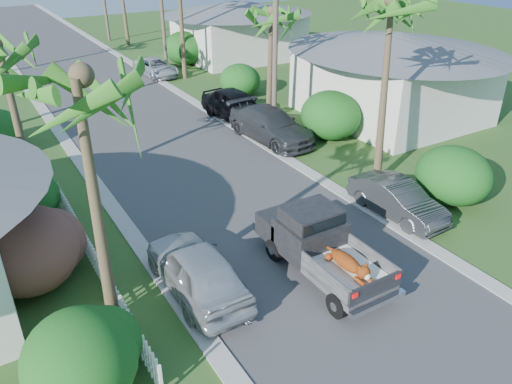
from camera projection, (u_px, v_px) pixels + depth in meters
ground at (356, 308)px, 14.57m from camera, size 120.00×120.00×0.00m
road at (106, 94)px, 33.47m from camera, size 8.00×100.00×0.02m
curb_left at (39, 104)px, 31.48m from camera, size 0.60×100.00×0.06m
curb_right at (166, 85)px, 35.43m from camera, size 0.60×100.00×0.06m
pickup_truck at (316, 241)px, 15.87m from camera, size 1.98×5.12×2.06m
parked_car_rn at (397, 200)px, 18.99m from camera, size 1.53×4.17×1.36m
parked_car_rm at (271, 125)px, 25.85m from camera, size 2.73×5.71×1.61m
parked_car_rf at (236, 105)px, 28.63m from camera, size 2.59×5.22×1.71m
parked_car_rd at (156, 67)px, 37.44m from camera, size 2.38×4.64×1.25m
parked_car_ln at (197, 270)px, 14.89m from camera, size 1.92×4.67×1.59m
palm_l_a at (74, 79)px, 10.76m from camera, size 4.40×4.40×8.20m
palm_r_a at (395, 1)px, 18.54m from camera, size 4.40×4.40×8.70m
palm_r_b at (271, 12)px, 26.17m from camera, size 4.40×4.40×7.20m
shrub_l_a at (80, 360)px, 11.37m from camera, size 2.60×2.86×2.20m
shrub_l_b at (27, 250)px, 14.92m from camera, size 3.00×3.30×2.60m
shrub_l_c at (22, 200)px, 18.27m from camera, size 2.40×2.64×2.00m
shrub_r_a at (454, 175)px, 19.79m from camera, size 2.80×3.08×2.30m
shrub_r_b at (331, 115)px, 25.88m from camera, size 3.00×3.30×2.50m
shrub_r_c at (240, 80)px, 32.64m from camera, size 2.60×2.86×2.10m
shrub_r_d at (184, 48)px, 40.32m from camera, size 3.20×3.52×2.60m
picket_fence at (96, 262)px, 15.74m from camera, size 0.10×11.00×1.00m
house_right_near at (392, 79)px, 28.57m from camera, size 8.00×9.00×4.80m
house_right_far at (238, 32)px, 42.23m from camera, size 9.00×8.00×4.60m
utility_pole_b at (275, 47)px, 24.82m from camera, size 1.60×0.26×9.00m
utility_pole_c at (162, 10)px, 36.17m from camera, size 1.60×0.26×9.00m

